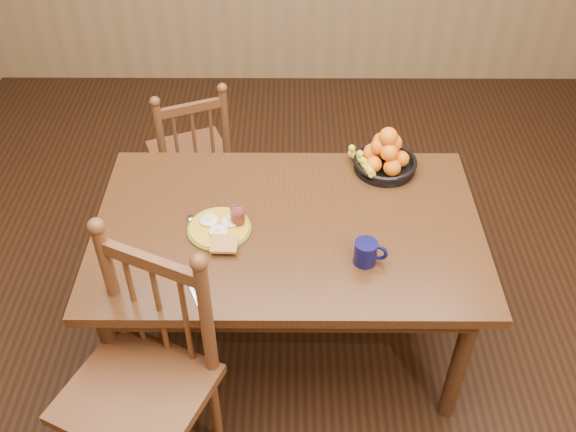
{
  "coord_description": "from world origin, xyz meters",
  "views": [
    {
      "loc": [
        0.01,
        -1.94,
        2.55
      ],
      "look_at": [
        0.0,
        0.0,
        0.8
      ],
      "focal_mm": 40.0,
      "sensor_mm": 36.0,
      "label": 1
    }
  ],
  "objects_px": {
    "chair_near": "(143,380)",
    "breakfast_plate": "(220,229)",
    "coffee_mug": "(367,252)",
    "dining_table": "(288,240)",
    "chair_far": "(191,156)",
    "fruit_bowl": "(384,157)"
  },
  "relations": [
    {
      "from": "chair_far",
      "to": "fruit_bowl",
      "type": "bearing_deg",
      "value": 130.67
    },
    {
      "from": "chair_near",
      "to": "coffee_mug",
      "type": "relative_size",
      "value": 8.08
    },
    {
      "from": "breakfast_plate",
      "to": "chair_near",
      "type": "bearing_deg",
      "value": -114.24
    },
    {
      "from": "breakfast_plate",
      "to": "coffee_mug",
      "type": "distance_m",
      "value": 0.61
    },
    {
      "from": "chair_near",
      "to": "breakfast_plate",
      "type": "height_order",
      "value": "chair_near"
    },
    {
      "from": "chair_far",
      "to": "breakfast_plate",
      "type": "height_order",
      "value": "chair_far"
    },
    {
      "from": "dining_table",
      "to": "breakfast_plate",
      "type": "xyz_separation_m",
      "value": [
        -0.28,
        -0.04,
        0.1
      ]
    },
    {
      "from": "breakfast_plate",
      "to": "coffee_mug",
      "type": "xyz_separation_m",
      "value": [
        0.58,
        -0.17,
        0.04
      ]
    },
    {
      "from": "chair_near",
      "to": "coffee_mug",
      "type": "bearing_deg",
      "value": 49.53
    },
    {
      "from": "chair_near",
      "to": "breakfast_plate",
      "type": "bearing_deg",
      "value": 90.21
    },
    {
      "from": "chair_far",
      "to": "breakfast_plate",
      "type": "bearing_deg",
      "value": 83.77
    },
    {
      "from": "dining_table",
      "to": "fruit_bowl",
      "type": "relative_size",
      "value": 4.94
    },
    {
      "from": "dining_table",
      "to": "chair_far",
      "type": "relative_size",
      "value": 1.77
    },
    {
      "from": "dining_table",
      "to": "chair_far",
      "type": "height_order",
      "value": "chair_far"
    },
    {
      "from": "chair_far",
      "to": "fruit_bowl",
      "type": "height_order",
      "value": "fruit_bowl"
    },
    {
      "from": "dining_table",
      "to": "fruit_bowl",
      "type": "xyz_separation_m",
      "value": [
        0.43,
        0.38,
        0.15
      ]
    },
    {
      "from": "coffee_mug",
      "to": "fruit_bowl",
      "type": "height_order",
      "value": "fruit_bowl"
    },
    {
      "from": "chair_near",
      "to": "coffee_mug",
      "type": "xyz_separation_m",
      "value": [
        0.83,
        0.39,
        0.28
      ]
    },
    {
      "from": "fruit_bowl",
      "to": "chair_near",
      "type": "bearing_deg",
      "value": -134.49
    },
    {
      "from": "dining_table",
      "to": "coffee_mug",
      "type": "height_order",
      "value": "coffee_mug"
    },
    {
      "from": "dining_table",
      "to": "breakfast_plate",
      "type": "distance_m",
      "value": 0.3
    },
    {
      "from": "fruit_bowl",
      "to": "dining_table",
      "type": "bearing_deg",
      "value": -138.49
    }
  ]
}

